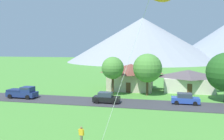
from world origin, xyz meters
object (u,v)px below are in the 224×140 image
Objects in this scene: house_left_center at (188,80)px; tree_center at (113,68)px; house_leftmost at (131,76)px; tree_near_left at (147,68)px; watcher_person at (81,135)px; parked_car_black_west_end at (106,98)px; parked_car_blue_mid_west at (185,99)px; pickup_truck_navy_west_side at (23,92)px.

tree_center is at bearing -153.25° from house_left_center.
house_leftmost is 1.25× the size of tree_near_left.
house_leftmost is at bearing 88.63° from watcher_person.
house_left_center is 6.11× the size of watcher_person.
house_left_center is 1.43× the size of tree_center.
parked_car_black_west_end is 2.51× the size of watcher_person.
parked_car_blue_mid_west is at bearing -19.48° from tree_center.
watcher_person is at bearing -85.33° from tree_center.
parked_car_black_west_end is at bearing -171.10° from parked_car_blue_mid_west.
pickup_truck_navy_west_side is at bearing 178.49° from parked_car_black_west_end.
parked_car_black_west_end is at bearing -87.36° from tree_center.
watcher_person is (16.56, -16.08, -0.18)m from pickup_truck_navy_west_side.
parked_car_black_west_end is 0.81× the size of pickup_truck_navy_west_side.
tree_near_left is at bearing 11.21° from tree_center.
house_leftmost is at bearing 69.50° from tree_center.
house_left_center is (11.57, 0.45, -0.55)m from house_leftmost.
watcher_person is at bearing -112.86° from house_left_center.
tree_center is 13.85m from parked_car_blue_mid_west.
tree_near_left is 22.56m from pickup_truck_navy_west_side.
house_leftmost reaches higher than parked_car_blue_mid_west.
tree_center is at bearing -168.79° from tree_near_left.
parked_car_black_west_end reaches higher than watcher_person.
pickup_truck_navy_west_side is at bearing -155.74° from house_left_center.
tree_center is 7.58m from parked_car_black_west_end.
parked_car_black_west_end is (-5.96, -7.54, -4.20)m from tree_near_left.
parked_car_blue_mid_west is at bearing -47.91° from house_leftmost.
pickup_truck_navy_west_side is at bearing 135.85° from watcher_person.
house_leftmost is 2.29× the size of parked_car_black_west_end.
house_leftmost reaches higher than house_left_center.
pickup_truck_navy_west_side is at bearing -143.98° from house_leftmost.
parked_car_blue_mid_west is at bearing -97.97° from house_left_center.
tree_center is at bearing 92.64° from parked_car_black_west_end.
parked_car_black_west_end is at bearing -99.60° from house_leftmost.
pickup_truck_navy_west_side is at bearing -176.83° from parked_car_blue_mid_west.
parked_car_black_west_end is 1.00× the size of parked_car_blue_mid_west.
pickup_truck_navy_west_side is 3.12× the size of watcher_person.
pickup_truck_navy_west_side is (-15.06, 0.40, 0.19)m from parked_car_black_west_end.
tree_center reaches higher than house_leftmost.
house_left_center is 10.14m from tree_near_left.
tree_near_left is at bearing 18.78° from pickup_truck_navy_west_side.
tree_center is (-14.05, -7.08, 2.81)m from house_left_center.
tree_center is 1.70× the size of parked_car_black_west_end.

